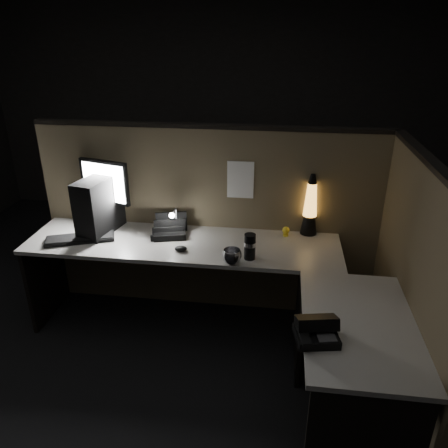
# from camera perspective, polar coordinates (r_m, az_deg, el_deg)

# --- Properties ---
(floor) EXTENTS (6.00, 6.00, 0.00)m
(floor) POSITION_cam_1_polar(r_m,az_deg,el_deg) (3.13, -4.62, -19.63)
(floor) COLOR black
(floor) RESTS_ON ground
(room_shell) EXTENTS (6.00, 6.00, 6.00)m
(room_shell) POSITION_cam_1_polar(r_m,az_deg,el_deg) (2.32, -5.97, 10.49)
(room_shell) COLOR silver
(room_shell) RESTS_ON ground
(partition_back) EXTENTS (2.66, 0.06, 1.50)m
(partition_back) POSITION_cam_1_polar(r_m,az_deg,el_deg) (3.47, -1.86, 0.19)
(partition_back) COLOR brown
(partition_back) RESTS_ON ground
(partition_right) EXTENTS (0.06, 1.66, 1.50)m
(partition_right) POSITION_cam_1_polar(r_m,az_deg,el_deg) (2.81, 23.14, -8.22)
(partition_right) COLOR brown
(partition_right) RESTS_ON ground
(desk) EXTENTS (2.60, 1.60, 0.73)m
(desk) POSITION_cam_1_polar(r_m,az_deg,el_deg) (2.94, -0.51, -8.41)
(desk) COLOR #A6A39D
(desk) RESTS_ON ground
(pc_tower) EXTENTS (0.26, 0.44, 0.43)m
(pc_tower) POSITION_cam_1_polar(r_m,az_deg,el_deg) (3.42, -16.00, 2.34)
(pc_tower) COLOR black
(pc_tower) RESTS_ON desk
(monitor) EXTENTS (0.41, 0.18, 0.53)m
(monitor) POSITION_cam_1_polar(r_m,az_deg,el_deg) (3.46, -15.26, 4.64)
(monitor) COLOR black
(monitor) RESTS_ON desk
(keyboard) EXTENTS (0.52, 0.33, 0.02)m
(keyboard) POSITION_cam_1_polar(r_m,az_deg,el_deg) (3.40, -18.27, -1.82)
(keyboard) COLOR black
(keyboard) RESTS_ON desk
(mouse) EXTENTS (0.09, 0.07, 0.03)m
(mouse) POSITION_cam_1_polar(r_m,az_deg,el_deg) (3.09, -5.66, -3.21)
(mouse) COLOR black
(mouse) RESTS_ON desk
(clip_lamp) EXTENTS (0.04, 0.17, 0.21)m
(clip_lamp) POSITION_cam_1_polar(r_m,az_deg,el_deg) (3.27, -6.51, 0.47)
(clip_lamp) COLOR white
(clip_lamp) RESTS_ON desk
(organizer) EXTENTS (0.28, 0.26, 0.18)m
(organizer) POSITION_cam_1_polar(r_m,az_deg,el_deg) (3.32, -7.10, -0.78)
(organizer) COLOR black
(organizer) RESTS_ON desk
(lava_lamp) EXTENTS (0.13, 0.13, 0.47)m
(lava_lamp) POSITION_cam_1_polar(r_m,az_deg,el_deg) (3.32, 11.18, 1.87)
(lava_lamp) COLOR black
(lava_lamp) RESTS_ON desk
(travel_mug) EXTENTS (0.08, 0.08, 0.18)m
(travel_mug) POSITION_cam_1_polar(r_m,az_deg,el_deg) (2.95, 3.39, -2.97)
(travel_mug) COLOR black
(travel_mug) RESTS_ON desk
(steel_mug) EXTENTS (0.13, 0.13, 0.10)m
(steel_mug) POSITION_cam_1_polar(r_m,az_deg,el_deg) (2.90, 1.04, -4.28)
(steel_mug) COLOR #B1B0B7
(steel_mug) RESTS_ON desk
(figurine) EXTENTS (0.06, 0.06, 0.06)m
(figurine) POSITION_cam_1_polar(r_m,az_deg,el_deg) (3.31, 8.09, -0.81)
(figurine) COLOR yellow
(figurine) RESTS_ON desk
(pinned_paper) EXTENTS (0.20, 0.00, 0.29)m
(pinned_paper) POSITION_cam_1_polar(r_m,az_deg,el_deg) (3.27, 2.16, 5.78)
(pinned_paper) COLOR white
(pinned_paper) RESTS_ON partition_back
(desk_phone) EXTENTS (0.24, 0.24, 0.13)m
(desk_phone) POSITION_cam_1_polar(r_m,az_deg,el_deg) (2.31, 11.89, -13.43)
(desk_phone) COLOR black
(desk_phone) RESTS_ON desk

